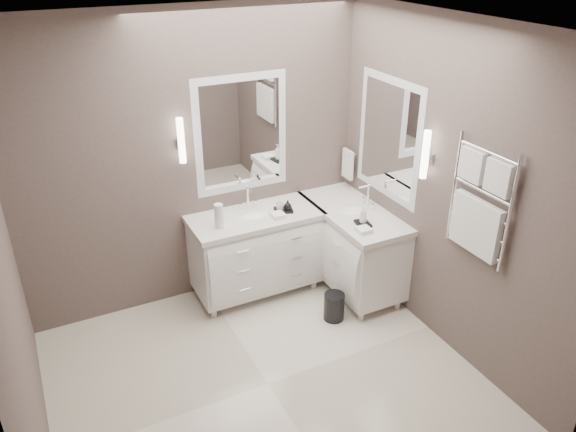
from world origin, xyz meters
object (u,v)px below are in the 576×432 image
towel_ladder (479,208)px  waste_bin (334,306)px  vanity_back (256,248)px  vanity_right (351,243)px

towel_ladder → waste_bin: (-0.65, 0.89, -1.26)m
vanity_back → waste_bin: vanity_back is taller
waste_bin → vanity_right: bearing=43.6°
vanity_back → vanity_right: 0.93m
vanity_back → towel_ladder: 2.16m
vanity_right → towel_ladder: (0.23, -1.30, 0.91)m
vanity_right → towel_ladder: bearing=-80.2°
vanity_back → vanity_right: size_ratio=1.00×
vanity_right → vanity_back: bearing=159.6°
vanity_back → towel_ladder: size_ratio=1.38×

